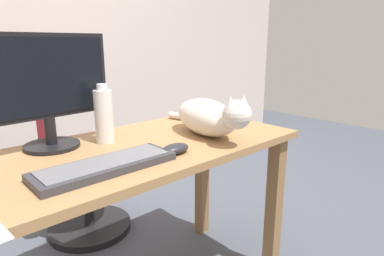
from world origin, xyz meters
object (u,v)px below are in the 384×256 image
object	(u,v)px
keyboard	(106,166)
cat	(209,117)
water_bottle	(104,116)
monitor	(46,87)
computer_mouse	(175,149)
office_chair	(76,169)

from	to	relation	value
keyboard	cat	distance (m)	0.52
keyboard	water_bottle	size ratio (longest dim) A/B	1.92
monitor	computer_mouse	xyz separation A→B (m)	(0.29, -0.37, -0.21)
office_chair	water_bottle	size ratio (longest dim) A/B	4.03
keyboard	water_bottle	xyz separation A→B (m)	(0.14, 0.27, 0.09)
office_chair	monitor	xyz separation A→B (m)	(-0.30, -0.53, 0.55)
cat	office_chair	bearing A→B (deg)	107.40
keyboard	monitor	bearing A→B (deg)	96.52
keyboard	water_bottle	bearing A→B (deg)	61.79
cat	water_bottle	world-z (taller)	water_bottle
office_chair	cat	xyz separation A→B (m)	(0.25, -0.81, 0.41)
office_chair	monitor	size ratio (longest dim) A/B	1.93
cat	computer_mouse	distance (m)	0.28
office_chair	keyboard	world-z (taller)	office_chair
computer_mouse	water_bottle	xyz separation A→B (m)	(-0.11, 0.29, 0.09)
monitor	cat	size ratio (longest dim) A/B	0.80
monitor	cat	bearing A→B (deg)	-26.70
office_chair	keyboard	distance (m)	0.97
office_chair	keyboard	bearing A→B (deg)	-106.54
computer_mouse	office_chair	bearing A→B (deg)	89.82
office_chair	monitor	bearing A→B (deg)	-119.08
office_chair	cat	world-z (taller)	office_chair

